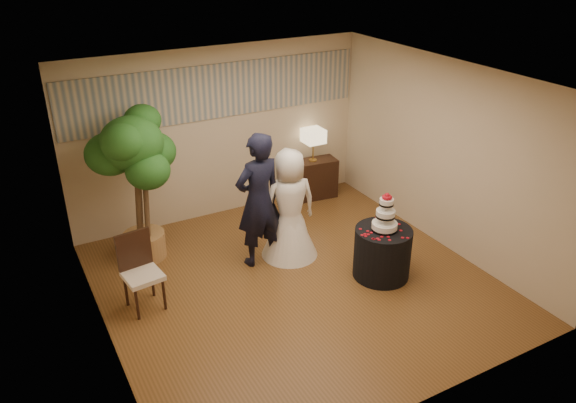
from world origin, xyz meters
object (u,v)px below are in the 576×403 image
groom (259,200)px  ficus_tree (137,187)px  side_chair (142,274)px  bride (290,204)px  console (312,179)px  cake_table (382,253)px  table_lamp (313,145)px  wedding_cake (386,212)px

groom → ficus_tree: bearing=-40.3°
ficus_tree → side_chair: bearing=-105.6°
groom → side_chair: groom is taller
bride → console: (1.32, 1.54, -0.48)m
cake_table → table_lamp: bearing=79.9°
groom → console: size_ratio=2.32×
groom → wedding_cake: size_ratio=3.60×
cake_table → table_lamp: size_ratio=1.35×
groom → table_lamp: bearing=-147.4°
groom → cake_table: bearing=131.6°
console → side_chair: side_chair is taller
side_chair → cake_table: bearing=-22.6°
bride → console: 2.08m
cake_table → console: cake_table is taller
bride → ficus_tree: 2.15m
wedding_cake → console: bearing=79.9°
console → bride: bearing=-124.4°
wedding_cake → console: wedding_cake is taller
groom → ficus_tree: ficus_tree is taller
groom → ficus_tree: 1.71m
ficus_tree → console: bearing=10.0°
wedding_cake → table_lamp: (0.47, 2.65, -0.00)m
groom → wedding_cake: groom is taller
groom → cake_table: size_ratio=2.52×
wedding_cake → console: 2.77m
side_chair → ficus_tree: bearing=67.2°
cake_table → table_lamp: (0.47, 2.65, 0.64)m
groom → bride: groom is taller
bride → side_chair: bride is taller
bride → ficus_tree: size_ratio=0.73×
side_chair → wedding_cake: bearing=-22.6°
ficus_tree → groom: bearing=-33.0°
wedding_cake → side_chair: (-3.09, 0.85, -0.49)m
side_chair → groom: bearing=2.3°
cake_table → bride: bearing=127.3°
groom → side_chair: bearing=2.2°
console → side_chair: size_ratio=0.84×
console → ficus_tree: bearing=-163.7°
console → table_lamp: 0.64m
console → ficus_tree: (-3.22, -0.57, 0.78)m
console → side_chair: bearing=-146.9°
cake_table → ficus_tree: (-2.75, 2.08, 0.77)m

